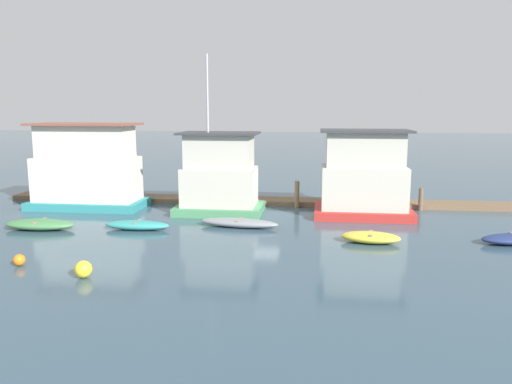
# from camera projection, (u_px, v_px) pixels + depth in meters

# --- Properties ---
(ground_plane) EXTENTS (200.00, 200.00, 0.00)m
(ground_plane) POSITION_uv_depth(u_px,v_px,m) (258.00, 212.00, 29.54)
(ground_plane) COLOR #385160
(dock_walkway) EXTENTS (33.80, 1.86, 0.30)m
(dock_walkway) POSITION_uv_depth(u_px,v_px,m) (263.00, 201.00, 32.38)
(dock_walkway) COLOR brown
(dock_walkway) RESTS_ON ground_plane
(houseboat_teal) EXTENTS (6.91, 3.36, 5.21)m
(houseboat_teal) POSITION_uv_depth(u_px,v_px,m) (87.00, 170.00, 30.65)
(houseboat_teal) COLOR teal
(houseboat_teal) RESTS_ON ground_plane
(houseboat_green) EXTENTS (5.03, 3.45, 9.13)m
(houseboat_green) POSITION_uv_depth(u_px,v_px,m) (220.00, 177.00, 29.16)
(houseboat_green) COLOR #4C9360
(houseboat_green) RESTS_ON ground_plane
(houseboat_red) EXTENTS (5.47, 3.65, 4.92)m
(houseboat_red) POSITION_uv_depth(u_px,v_px,m) (364.00, 177.00, 28.26)
(houseboat_red) COLOR red
(houseboat_red) RESTS_ON ground_plane
(dinghy_green) EXTENTS (3.68, 1.51, 0.53)m
(dinghy_green) POSITION_uv_depth(u_px,v_px,m) (40.00, 224.00, 25.38)
(dinghy_green) COLOR #47844C
(dinghy_green) RESTS_ON ground_plane
(dinghy_teal) EXTENTS (3.35, 1.09, 0.47)m
(dinghy_teal) POSITION_uv_depth(u_px,v_px,m) (137.00, 225.00, 25.34)
(dinghy_teal) COLOR teal
(dinghy_teal) RESTS_ON ground_plane
(dinghy_grey) EXTENTS (4.27, 1.59, 0.47)m
(dinghy_grey) POSITION_uv_depth(u_px,v_px,m) (239.00, 223.00, 25.88)
(dinghy_grey) COLOR gray
(dinghy_grey) RESTS_ON ground_plane
(dinghy_yellow) EXTENTS (2.82, 1.61, 0.51)m
(dinghy_yellow) POSITION_uv_depth(u_px,v_px,m) (371.00, 237.00, 22.89)
(dinghy_yellow) COLOR yellow
(dinghy_yellow) RESTS_ON ground_plane
(mooring_post_far_right) EXTENTS (0.30, 0.30, 1.68)m
(mooring_post_far_right) POSITION_uv_depth(u_px,v_px,m) (297.00, 194.00, 30.84)
(mooring_post_far_right) COLOR #846B4C
(mooring_post_far_right) RESTS_ON ground_plane
(mooring_post_near_left) EXTENTS (0.27, 0.27, 1.38)m
(mooring_post_near_left) POSITION_uv_depth(u_px,v_px,m) (421.00, 199.00, 29.96)
(mooring_post_near_left) COLOR brown
(mooring_post_near_left) RESTS_ON ground_plane
(buoy_yellow) EXTENTS (0.64, 0.64, 0.64)m
(buoy_yellow) POSITION_uv_depth(u_px,v_px,m) (83.00, 269.00, 18.16)
(buoy_yellow) COLOR yellow
(buoy_yellow) RESTS_ON ground_plane
(buoy_orange) EXTENTS (0.46, 0.46, 0.46)m
(buoy_orange) POSITION_uv_depth(u_px,v_px,m) (19.00, 260.00, 19.56)
(buoy_orange) COLOR orange
(buoy_orange) RESTS_ON ground_plane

